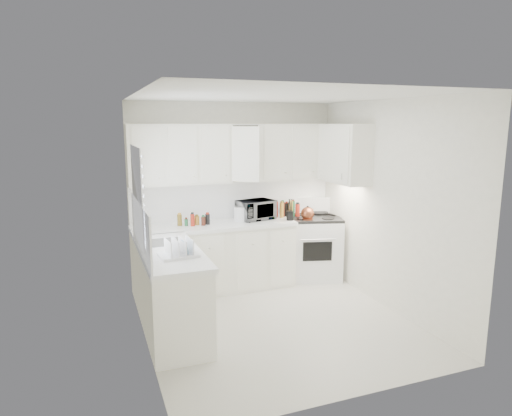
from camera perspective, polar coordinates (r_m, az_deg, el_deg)
name	(u,v)px	position (r m, az deg, el deg)	size (l,w,h in m)	color
floor	(277,322)	(5.51, 2.64, -14.19)	(3.20, 3.20, 0.00)	silver
ceiling	(279,96)	(5.00, 2.90, 13.93)	(3.20, 3.20, 0.00)	white
wall_back	(234,194)	(6.57, -2.76, 1.79)	(3.00, 3.00, 0.00)	white
wall_front	(357,252)	(3.72, 12.58, -5.39)	(3.00, 3.00, 0.00)	white
wall_left	(142,225)	(4.72, -14.22, -2.06)	(3.20, 3.20, 0.00)	white
wall_right	(389,206)	(5.85, 16.39, 0.25)	(3.20, 3.20, 0.00)	white
window_blinds	(139,195)	(5.02, -14.58, 1.57)	(0.06, 0.96, 1.06)	white
lower_cabinets_back	(215,259)	(6.38, -5.21, -6.37)	(2.22, 0.60, 0.90)	white
lower_cabinets_left	(171,294)	(5.20, -10.70, -10.55)	(0.60, 1.60, 0.90)	white
countertop_back	(214,226)	(6.24, -5.26, -2.22)	(2.24, 0.64, 0.05)	white
countertop_left	(170,252)	(5.05, -10.77, -5.50)	(0.64, 1.62, 0.05)	white
backsplash_back	(235,199)	(6.58, -2.72, 1.13)	(2.98, 0.02, 0.55)	white
backsplash_left	(141,228)	(4.93, -14.33, -2.42)	(0.02, 1.60, 0.55)	white
upper_cabinets_back	(238,182)	(6.39, -2.32, 3.35)	(3.00, 0.33, 0.80)	white
upper_cabinets_right	(343,183)	(6.39, 10.91, 3.17)	(0.33, 0.90, 0.80)	white
sink	(164,232)	(5.34, -11.47, -3.01)	(0.42, 0.38, 0.30)	gray
stove	(313,239)	(6.85, 7.17, -3.89)	(0.78, 0.64, 1.20)	white
tea_kettle	(308,212)	(6.53, 6.51, -0.56)	(0.24, 0.20, 0.22)	brown
frying_pan	(319,212)	(6.99, 7.94, -0.54)	(0.28, 0.47, 0.04)	black
microwave	(256,208)	(6.47, -0.05, 0.03)	(0.50, 0.28, 0.34)	gray
rice_cooker	(242,212)	(6.39, -1.73, -0.56)	(0.24, 0.24, 0.24)	white
paper_towel	(242,210)	(6.47, -1.82, -0.27)	(0.12, 0.12, 0.27)	white
utensil_crock	(290,209)	(6.43, 4.31, -0.15)	(0.11, 0.11, 0.32)	black
dish_rack	(178,247)	(4.76, -9.79, -4.81)	(0.38, 0.29, 0.21)	white
spice_left_0	(179,220)	(6.25, -9.66, -1.48)	(0.06, 0.06, 0.13)	brown
spice_left_1	(186,221)	(6.18, -8.82, -1.60)	(0.06, 0.06, 0.13)	#216436
spice_left_2	(190,219)	(6.28, -8.32, -1.38)	(0.06, 0.06, 0.13)	#AF2717
spice_left_3	(197,220)	(6.21, -7.47, -1.50)	(0.06, 0.06, 0.13)	gold
spice_left_4	(201,218)	(6.31, -6.99, -1.29)	(0.06, 0.06, 0.13)	#4D2016
spice_left_5	(208,219)	(6.24, -6.13, -1.40)	(0.06, 0.06, 0.13)	black
sauce_right_0	(275,210)	(6.69, 2.37, -0.27)	(0.06, 0.06, 0.19)	#AF2717
sauce_right_1	(280,211)	(6.66, 3.00, -0.33)	(0.06, 0.06, 0.19)	gold
sauce_right_2	(281,210)	(6.73, 3.23, -0.21)	(0.06, 0.06, 0.19)	#4D2016
sauce_right_3	(287,210)	(6.70, 3.87, -0.27)	(0.06, 0.06, 0.19)	black
sauce_right_4	(288,209)	(6.78, 4.08, -0.15)	(0.06, 0.06, 0.19)	brown
sauce_right_5	(293,210)	(6.74, 4.72, -0.21)	(0.06, 0.06, 0.19)	#216436
sauce_right_6	(295,209)	(6.82, 4.92, -0.09)	(0.06, 0.06, 0.19)	#AF2717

